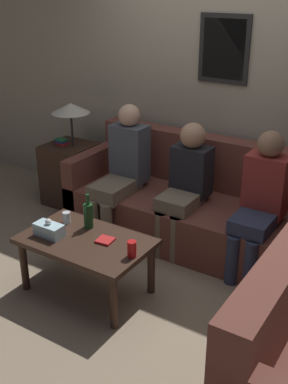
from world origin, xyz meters
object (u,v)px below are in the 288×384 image
couch_main (195,207)px  wine_bottle (88,215)px  person_right (261,199)px  person_middle (186,182)px  teddy_bear (241,330)px  person_left (122,167)px  drinking_glass (67,218)px  coffee_table (86,246)px

couch_main → wine_bottle: bearing=-110.9°
person_right → wine_bottle: bearing=-141.6°
person_middle → person_right: 0.70m
wine_bottle → teddy_bear: wine_bottle is taller
couch_main → person_middle: bearing=-95.5°
person_left → teddy_bear: bearing=-30.0°
person_middle → teddy_bear: size_ratio=4.14×
teddy_bear → drinking_glass: bearing=177.9°
couch_main → drinking_glass: 1.27m
drinking_glass → teddy_bear: 1.60m
coffee_table → drinking_glass: drinking_glass is taller
couch_main → teddy_bear: (0.95, -1.16, -0.19)m
person_right → teddy_bear: person_right is taller
person_left → teddy_bear: 1.95m
person_middle → couch_main: bearing=84.5°
person_left → person_middle: size_ratio=1.07×
person_left → person_right: size_ratio=1.03×
wine_bottle → person_middle: 0.97m
coffee_table → person_right: bearing=45.9°
wine_bottle → person_right: size_ratio=0.24×
coffee_table → wine_bottle: (-0.10, 0.16, 0.18)m
coffee_table → person_middle: size_ratio=0.87×
coffee_table → drinking_glass: (-0.29, 0.12, 0.11)m
couch_main → wine_bottle: couch_main is taller
wine_bottle → teddy_bear: (1.36, -0.09, -0.46)m
coffee_table → person_left: bearing=109.8°
coffee_table → teddy_bear: bearing=3.1°
drinking_glass → teddy_bear: size_ratio=0.34×
coffee_table → person_middle: bearing=74.4°
coffee_table → wine_bottle: size_ratio=3.45×
coffee_table → teddy_bear: coffee_table is taller
coffee_table → teddy_bear: (1.26, 0.07, -0.28)m
person_left → person_right: person_left is taller
couch_main → coffee_table: (-0.31, -1.23, 0.09)m
drinking_glass → coffee_table: bearing=-22.9°
coffee_table → wine_bottle: 0.26m
teddy_bear → couch_main: bearing=129.4°
person_left → person_middle: person_left is taller
drinking_glass → person_right: size_ratio=0.08×
coffee_table → wine_bottle: wine_bottle is taller
person_right → person_left: bearing=-179.3°
person_right → teddy_bear: 1.12m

